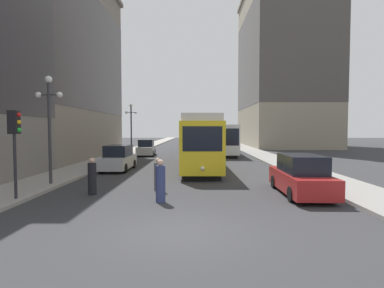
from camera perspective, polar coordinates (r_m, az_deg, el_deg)
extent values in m
plane|color=#303033|center=(9.24, -2.09, -15.97)|extent=(200.00, 200.00, 0.00)
cube|color=gray|center=(49.54, -9.11, -0.64)|extent=(2.95, 120.00, 0.15)
cube|color=gray|center=(49.41, 9.47, -0.65)|extent=(2.95, 120.00, 0.15)
cube|color=black|center=(23.66, 1.35, -4.03)|extent=(2.39, 12.13, 0.35)
cube|color=yellow|center=(23.52, 1.36, 0.14)|extent=(2.80, 13.19, 3.10)
cube|color=black|center=(23.49, 1.36, 1.84)|extent=(2.82, 12.66, 1.08)
cube|color=silver|center=(23.50, 1.36, 4.46)|extent=(2.58, 12.92, 0.44)
cube|color=black|center=(16.95, 1.96, 0.98)|extent=(2.21, 0.11, 1.40)
sphere|color=#F2EACC|center=(17.01, 1.96, -4.57)|extent=(0.24, 0.24, 0.24)
cube|color=black|center=(36.71, 5.74, -1.63)|extent=(2.31, 11.23, 0.35)
cube|color=silver|center=(36.62, 5.75, 1.06)|extent=(2.70, 12.21, 3.10)
cube|color=black|center=(36.61, 5.76, 1.91)|extent=(2.73, 11.73, 1.30)
cube|color=black|center=(30.56, 6.63, 1.30)|extent=(2.30, 0.11, 1.71)
cylinder|color=black|center=(21.85, -16.73, -4.33)|extent=(0.19, 0.64, 0.64)
cylinder|color=black|center=(24.43, -14.72, -3.56)|extent=(0.19, 0.64, 0.64)
cylinder|color=black|center=(21.38, -12.37, -4.43)|extent=(0.19, 0.64, 0.64)
cylinder|color=black|center=(24.01, -10.79, -3.63)|extent=(0.19, 0.64, 0.64)
cube|color=#B2B2B7|center=(22.87, -13.63, -3.27)|extent=(1.88, 4.43, 0.84)
cube|color=black|center=(22.90, -13.58, -1.20)|extent=(1.63, 2.44, 0.80)
cylinder|color=black|center=(33.91, -10.23, -1.78)|extent=(0.22, 0.65, 0.64)
cylinder|color=black|center=(36.71, -9.66, -1.43)|extent=(0.22, 0.65, 0.64)
cylinder|color=black|center=(33.73, -7.35, -1.78)|extent=(0.22, 0.65, 0.64)
cylinder|color=black|center=(36.54, -6.99, -1.43)|extent=(0.22, 0.65, 0.64)
cube|color=#B2B2B7|center=(35.19, -8.55, -1.15)|extent=(2.07, 4.65, 0.84)
cube|color=black|center=(35.26, -8.54, 0.20)|extent=(1.73, 2.59, 0.80)
cylinder|color=black|center=(16.53, 20.85, -6.64)|extent=(0.19, 0.64, 0.64)
cylinder|color=black|center=(13.82, 24.91, -8.55)|extent=(0.19, 0.64, 0.64)
cylinder|color=black|center=(16.06, 15.04, -6.83)|extent=(0.19, 0.64, 0.64)
cylinder|color=black|center=(13.25, 18.01, -8.91)|extent=(0.19, 0.64, 0.64)
cube|color=maroon|center=(14.83, 19.61, -6.59)|extent=(1.89, 4.80, 0.84)
cube|color=black|center=(14.61, 19.80, -3.49)|extent=(1.63, 2.65, 0.80)
cylinder|color=black|center=(14.64, -18.14, -6.21)|extent=(0.38, 0.38, 1.44)
sphere|color=tan|center=(14.54, -18.18, -2.95)|extent=(0.26, 0.26, 0.26)
cylinder|color=navy|center=(12.54, -5.89, -7.44)|extent=(0.39, 0.39, 1.50)
sphere|color=tan|center=(12.42, -5.91, -3.50)|extent=(0.27, 0.27, 0.27)
cylinder|color=#4C4C56|center=(14.89, -6.39, -6.11)|extent=(0.35, 0.35, 1.35)
sphere|color=tan|center=(14.79, -6.41, -3.11)|extent=(0.24, 0.24, 0.24)
cylinder|color=#232328|center=(14.32, -30.18, -1.73)|extent=(0.12, 0.12, 3.58)
cube|color=black|center=(14.28, -30.30, 3.53)|extent=(0.36, 0.36, 0.95)
sphere|color=red|center=(14.19, -29.64, 4.78)|extent=(0.18, 0.18, 0.18)
sphere|color=gold|center=(14.18, -29.61, 3.55)|extent=(0.18, 0.18, 0.18)
sphere|color=green|center=(14.18, -29.58, 2.33)|extent=(0.18, 0.18, 0.18)
cylinder|color=#333338|center=(17.39, -25.03, 1.81)|extent=(0.16, 0.16, 5.22)
sphere|color=white|center=(17.58, -25.21, 10.88)|extent=(0.36, 0.36, 0.36)
sphere|color=white|center=(17.72, -26.78, 8.21)|extent=(0.31, 0.31, 0.31)
sphere|color=white|center=(17.25, -23.50, 8.43)|extent=(0.31, 0.31, 0.31)
cube|color=#333338|center=(17.48, -25.16, 8.32)|extent=(1.10, 0.06, 0.06)
cylinder|color=#333338|center=(36.46, -11.27, 2.54)|extent=(0.16, 0.16, 5.45)
sphere|color=white|center=(36.57, -11.32, 7.07)|extent=(0.36, 0.36, 0.36)
sphere|color=white|center=(36.64, -12.15, 5.78)|extent=(0.31, 0.31, 0.31)
sphere|color=white|center=(36.41, -10.45, 5.81)|extent=(0.31, 0.31, 0.31)
cube|color=#333338|center=(36.52, -11.30, 5.80)|extent=(1.10, 0.06, 0.06)
cube|color=slate|center=(35.39, -27.12, 13.10)|extent=(12.37, 19.98, 19.03)
cube|color=#3D3838|center=(35.58, -27.16, 14.61)|extent=(12.41, 20.02, 11.42)
cube|color=gray|center=(57.61, 16.57, 13.35)|extent=(12.63, 21.60, 27.38)
cube|color=#494440|center=(57.89, 16.59, 14.68)|extent=(12.67, 21.64, 16.43)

